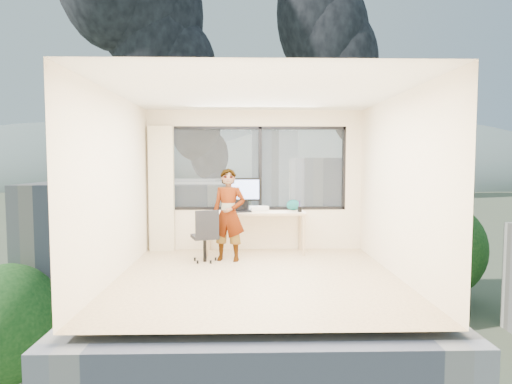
{
  "coord_description": "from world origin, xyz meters",
  "views": [
    {
      "loc": [
        -0.16,
        -5.98,
        1.65
      ],
      "look_at": [
        0.0,
        1.0,
        1.15
      ],
      "focal_mm": 29.88,
      "sensor_mm": 36.0,
      "label": 1
    }
  ],
  "objects_px": {
    "laptop": "(241,206)",
    "handbag": "(293,205)",
    "game_console": "(258,208)",
    "chair": "(205,235)",
    "desk": "(255,232)",
    "monitor": "(244,194)",
    "person": "(229,215)"
  },
  "relations": [
    {
      "from": "game_console",
      "to": "handbag",
      "type": "height_order",
      "value": "handbag"
    },
    {
      "from": "chair",
      "to": "desk",
      "type": "bearing_deg",
      "value": 20.34
    },
    {
      "from": "desk",
      "to": "chair",
      "type": "bearing_deg",
      "value": -140.97
    },
    {
      "from": "handbag",
      "to": "person",
      "type": "bearing_deg",
      "value": -165.98
    },
    {
      "from": "desk",
      "to": "person",
      "type": "xyz_separation_m",
      "value": [
        -0.45,
        -0.61,
        0.39
      ]
    },
    {
      "from": "laptop",
      "to": "game_console",
      "type": "bearing_deg",
      "value": 27.0
    },
    {
      "from": "person",
      "to": "handbag",
      "type": "bearing_deg",
      "value": 46.67
    },
    {
      "from": "chair",
      "to": "handbag",
      "type": "xyz_separation_m",
      "value": [
        1.56,
        0.88,
        0.4
      ]
    },
    {
      "from": "person",
      "to": "monitor",
      "type": "bearing_deg",
      "value": 82.06
    },
    {
      "from": "game_console",
      "to": "desk",
      "type": "bearing_deg",
      "value": -119.63
    },
    {
      "from": "desk",
      "to": "game_console",
      "type": "height_order",
      "value": "game_console"
    },
    {
      "from": "chair",
      "to": "laptop",
      "type": "distance_m",
      "value": 0.96
    },
    {
      "from": "game_console",
      "to": "laptop",
      "type": "bearing_deg",
      "value": -153.57
    },
    {
      "from": "laptop",
      "to": "handbag",
      "type": "xyz_separation_m",
      "value": [
        0.97,
        0.24,
        -0.01
      ]
    },
    {
      "from": "desk",
      "to": "monitor",
      "type": "bearing_deg",
      "value": 158.66
    },
    {
      "from": "monitor",
      "to": "laptop",
      "type": "relative_size",
      "value": 1.73
    },
    {
      "from": "monitor",
      "to": "desk",
      "type": "bearing_deg",
      "value": -24.37
    },
    {
      "from": "game_console",
      "to": "handbag",
      "type": "relative_size",
      "value": 1.33
    },
    {
      "from": "monitor",
      "to": "game_console",
      "type": "bearing_deg",
      "value": 29.06
    },
    {
      "from": "desk",
      "to": "person",
      "type": "bearing_deg",
      "value": -126.55
    },
    {
      "from": "desk",
      "to": "chair",
      "type": "height_order",
      "value": "chair"
    },
    {
      "from": "monitor",
      "to": "handbag",
      "type": "relative_size",
      "value": 2.41
    },
    {
      "from": "laptop",
      "to": "handbag",
      "type": "distance_m",
      "value": 1.0
    },
    {
      "from": "person",
      "to": "handbag",
      "type": "xyz_separation_m",
      "value": [
        1.17,
        0.81,
        0.08
      ]
    },
    {
      "from": "chair",
      "to": "person",
      "type": "bearing_deg",
      "value": -8.02
    },
    {
      "from": "desk",
      "to": "handbag",
      "type": "bearing_deg",
      "value": 15.3
    },
    {
      "from": "laptop",
      "to": "person",
      "type": "bearing_deg",
      "value": -126.04
    },
    {
      "from": "person",
      "to": "laptop",
      "type": "xyz_separation_m",
      "value": [
        0.2,
        0.56,
        0.09
      ]
    },
    {
      "from": "person",
      "to": "laptop",
      "type": "height_order",
      "value": "person"
    },
    {
      "from": "monitor",
      "to": "person",
      "type": "bearing_deg",
      "value": -112.96
    },
    {
      "from": "person",
      "to": "monitor",
      "type": "xyz_separation_m",
      "value": [
        0.25,
        0.69,
        0.29
      ]
    },
    {
      "from": "desk",
      "to": "handbag",
      "type": "relative_size",
      "value": 7.04
    }
  ]
}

